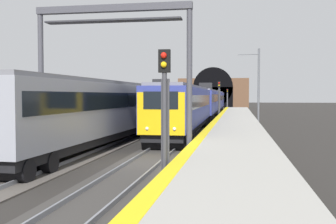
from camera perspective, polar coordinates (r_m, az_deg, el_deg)
ground_plane at (r=18.65m, az=-3.15°, el=-7.41°), size 320.00×320.00×0.00m
platform_right at (r=18.10m, az=9.20°, el=-6.15°), size 112.00×3.88×0.99m
platform_right_edge_strip at (r=18.13m, az=3.84°, el=-4.52°), size 112.00×0.50×0.01m
track_main_line at (r=18.65m, az=-3.15°, el=-7.28°), size 160.00×2.76×0.21m
track_adjacent_line at (r=20.03m, az=-15.15°, el=-6.69°), size 160.00×3.19×0.21m
train_main_approaching at (r=52.25m, az=5.38°, el=1.40°), size 62.46×2.89×4.81m
train_adjacent_platform at (r=33.98m, az=-4.40°, el=0.95°), size 41.70×3.39×4.96m
railway_signal_near at (r=13.11m, az=-0.50°, el=0.59°), size 0.39×0.38×4.67m
railway_signal_mid at (r=51.37m, az=7.31°, el=2.08°), size 0.39×0.38×4.94m
railway_signal_far at (r=91.82m, az=8.48°, el=2.10°), size 0.39×0.38×4.60m
overhead_signal_gantry at (r=20.72m, az=-7.93°, el=9.49°), size 0.70×8.15×7.76m
tunnel_portal at (r=103.35m, az=6.47°, el=2.74°), size 2.53×18.04×10.32m
catenary_mast_far at (r=42.73m, az=12.78°, el=3.64°), size 0.22×2.26×8.04m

